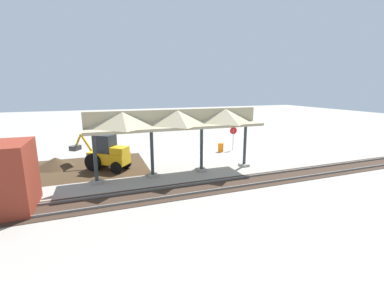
% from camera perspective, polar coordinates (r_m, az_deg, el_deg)
% --- Properties ---
extents(ground_plane, '(120.00, 120.00, 0.00)m').
position_cam_1_polar(ground_plane, '(25.33, 3.55, -2.34)').
color(ground_plane, '#9E998E').
extents(dirt_work_zone, '(10.16, 7.00, 0.01)m').
position_cam_1_polar(dirt_work_zone, '(22.87, -23.18, -4.94)').
color(dirt_work_zone, '#42301E').
rests_on(dirt_work_zone, ground).
extents(platform_canopy, '(12.80, 3.20, 4.90)m').
position_cam_1_polar(platform_canopy, '(18.79, -3.31, 5.47)').
color(platform_canopy, '#9E998E').
rests_on(platform_canopy, ground).
extents(rail_tracks, '(60.00, 2.58, 0.15)m').
position_cam_1_polar(rail_tracks, '(18.72, 13.36, -7.92)').
color(rail_tracks, slate).
rests_on(rail_tracks, ground).
extents(stop_sign, '(0.76, 0.10, 2.45)m').
position_cam_1_polar(stop_sign, '(27.16, 9.16, 2.34)').
color(stop_sign, gray).
rests_on(stop_sign, ground).
extents(backhoe, '(4.72, 4.02, 2.82)m').
position_cam_1_polar(backhoe, '(21.51, -18.35, -2.11)').
color(backhoe, '#EAB214').
rests_on(backhoe, ground).
extents(dirt_mound, '(6.22, 6.22, 1.62)m').
position_cam_1_polar(dirt_mound, '(24.15, -28.00, -4.53)').
color(dirt_mound, '#42301E').
rests_on(dirt_mound, ground).
extents(traffic_barrel, '(0.56, 0.56, 0.90)m').
position_cam_1_polar(traffic_barrel, '(26.42, 6.39, -0.77)').
color(traffic_barrel, orange).
rests_on(traffic_barrel, ground).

